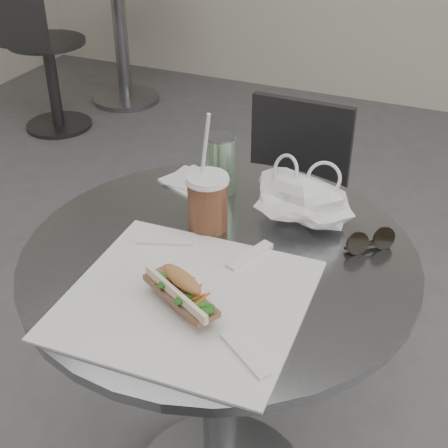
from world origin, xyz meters
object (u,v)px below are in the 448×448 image
at_px(bg_table, 120,24).
at_px(drink_can, 220,164).
at_px(bg_chair, 46,69).
at_px(iced_coffee, 208,201).
at_px(chair_far, 280,243).
at_px(sunglasses, 370,242).
at_px(banh_mi, 181,292).
at_px(cafe_table, 220,356).

bearing_deg(bg_table, drink_can, -52.74).
bearing_deg(drink_can, bg_chair, 138.65).
bearing_deg(bg_table, iced_coffee, -54.06).
xyz_separation_m(bg_chair, iced_coffee, (1.69, -1.60, 0.46)).
bearing_deg(chair_far, drink_can, 88.89).
bearing_deg(sunglasses, iced_coffee, 147.56).
relative_size(chair_far, banh_mi, 3.62).
height_order(iced_coffee, sunglasses, iced_coffee).
bearing_deg(bg_table, sunglasses, -48.16).
relative_size(banh_mi, drink_can, 1.59).
bearing_deg(cafe_table, drink_can, 113.23).
height_order(bg_table, drink_can, drink_can).
bearing_deg(chair_far, iced_coffee, 93.31).
xyz_separation_m(chair_far, sunglasses, (0.34, -0.52, 0.42)).
distance_m(iced_coffee, drink_can, 0.16).
relative_size(cafe_table, bg_table, 1.03).
relative_size(banh_mi, iced_coffee, 0.83).
relative_size(chair_far, iced_coffee, 2.99).
distance_m(cafe_table, sunglasses, 0.41).
distance_m(chair_far, drink_can, 0.63).
xyz_separation_m(bg_table, drink_can, (1.51, -1.98, 0.34)).
distance_m(bg_chair, drink_can, 2.24).
height_order(cafe_table, banh_mi, banh_mi).
distance_m(bg_table, bg_chair, 0.56).
relative_size(cafe_table, banh_mi, 3.66).
relative_size(bg_table, iced_coffee, 2.95).
relative_size(chair_far, bg_chair, 0.99).
bearing_deg(bg_table, chair_far, -45.77).
xyz_separation_m(chair_far, bg_chair, (-1.66, 1.03, 0.00)).
distance_m(cafe_table, iced_coffee, 0.35).
distance_m(bg_chair, sunglasses, 2.56).
height_order(bg_table, banh_mi, banh_mi).
xyz_separation_m(bg_table, banh_mi, (1.61, -2.38, 0.31)).
bearing_deg(cafe_table, bg_table, 126.03).
distance_m(bg_chair, banh_mi, 2.58).
bearing_deg(sunglasses, bg_table, 90.25).
height_order(bg_table, iced_coffee, iced_coffee).
height_order(bg_chair, banh_mi, banh_mi).
bearing_deg(banh_mi, chair_far, 124.57).
bearing_deg(banh_mi, drink_can, 132.98).
bearing_deg(chair_far, bg_table, -44.86).
relative_size(bg_table, bg_chair, 0.97).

